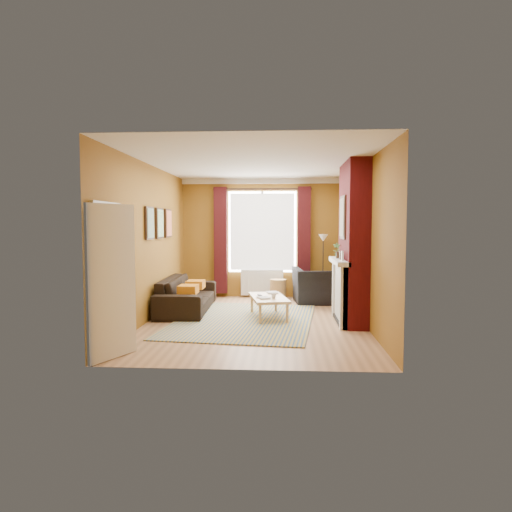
% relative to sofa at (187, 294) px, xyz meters
% --- Properties ---
extents(ground, '(5.50, 5.50, 0.00)m').
position_rel_sofa_xyz_m(ground, '(1.42, -0.90, -0.33)').
color(ground, '#8F6441').
rests_on(ground, ground).
extents(room_walls, '(3.82, 5.54, 2.83)m').
position_rel_sofa_xyz_m(room_walls, '(2.06, -0.62, 1.05)').
color(room_walls, brown).
rests_on(room_walls, ground).
extents(striped_rug, '(2.73, 3.55, 0.02)m').
position_rel_sofa_xyz_m(striped_rug, '(1.22, -0.89, -0.32)').
color(striped_rug, '#305585').
rests_on(striped_rug, ground).
extents(sofa, '(0.96, 2.31, 0.67)m').
position_rel_sofa_xyz_m(sofa, '(0.00, 0.00, 0.00)').
color(sofa, black).
rests_on(sofa, ground).
extents(armchair, '(1.29, 1.15, 0.77)m').
position_rel_sofa_xyz_m(armchair, '(2.75, 1.06, 0.05)').
color(armchair, black).
rests_on(armchair, ground).
extents(coffee_table, '(0.82, 1.29, 0.40)m').
position_rel_sofa_xyz_m(coffee_table, '(1.65, -0.62, 0.02)').
color(coffee_table, '#D6B17B').
rests_on(coffee_table, ground).
extents(wicker_stool, '(0.45, 0.45, 0.47)m').
position_rel_sofa_xyz_m(wicker_stool, '(1.80, 1.46, -0.10)').
color(wicker_stool, '#9F7845').
rests_on(wicker_stool, ground).
extents(floor_lamp, '(0.27, 0.27, 1.50)m').
position_rel_sofa_xyz_m(floor_lamp, '(2.82, 1.44, 0.85)').
color(floor_lamp, black).
rests_on(floor_lamp, ground).
extents(book_a, '(0.29, 0.32, 0.02)m').
position_rel_sofa_xyz_m(book_a, '(1.48, -0.87, 0.08)').
color(book_a, '#999999').
rests_on(book_a, coffee_table).
extents(book_b, '(0.27, 0.33, 0.02)m').
position_rel_sofa_xyz_m(book_b, '(1.61, -0.19, 0.08)').
color(book_b, '#999999').
rests_on(book_b, coffee_table).
extents(mug, '(0.11, 0.11, 0.10)m').
position_rel_sofa_xyz_m(mug, '(1.75, -0.81, 0.11)').
color(mug, '#999999').
rests_on(mug, coffee_table).
extents(tv_remote, '(0.10, 0.17, 0.02)m').
position_rel_sofa_xyz_m(tv_remote, '(1.48, -0.52, 0.08)').
color(tv_remote, '#232326').
rests_on(tv_remote, coffee_table).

